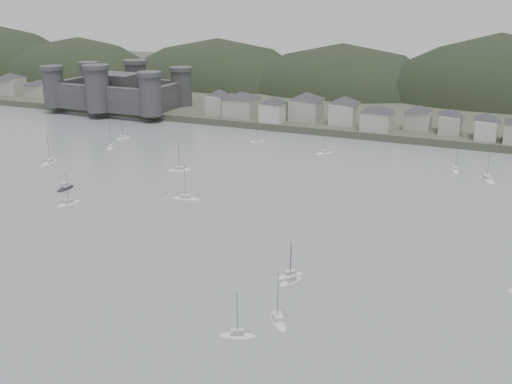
% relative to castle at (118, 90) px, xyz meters
% --- Properties ---
extents(ground, '(900.00, 900.00, 0.00)m').
position_rel_castle_xyz_m(ground, '(120.00, -179.80, -10.96)').
color(ground, slate).
rests_on(ground, ground).
extents(far_shore_land, '(900.00, 250.00, 3.00)m').
position_rel_castle_xyz_m(far_shore_land, '(120.00, 115.20, -9.46)').
color(far_shore_land, '#383D2D').
rests_on(far_shore_land, ground).
extents(forested_ridge, '(851.55, 103.94, 102.57)m').
position_rel_castle_xyz_m(forested_ridge, '(124.83, 89.60, -22.25)').
color(forested_ridge, black).
rests_on(forested_ridge, ground).
extents(castle, '(66.00, 43.00, 20.00)m').
position_rel_castle_xyz_m(castle, '(0.00, 0.00, 0.00)').
color(castle, '#353538').
rests_on(castle, far_shore_land).
extents(waterfront_town, '(451.48, 28.46, 12.92)m').
position_rel_castle_xyz_m(waterfront_town, '(170.59, 3.54, -2.30)').
color(waterfront_town, gray).
rests_on(waterfront_town, far_shore_land).
extents(sailboat_lead, '(4.15, 8.30, 10.88)m').
position_rel_castle_xyz_m(sailboat_lead, '(165.77, -40.83, -10.79)').
color(sailboat_lead, silver).
rests_on(sailboat_lead, ground).
extents(moored_fleet, '(234.08, 171.40, 13.35)m').
position_rel_castle_xyz_m(moored_fleet, '(107.91, -113.87, -10.79)').
color(moored_fleet, silver).
rests_on(moored_fleet, ground).
extents(motor_launch_far, '(2.72, 7.27, 3.74)m').
position_rel_castle_xyz_m(motor_launch_far, '(57.94, -109.10, -10.67)').
color(motor_launch_far, black).
rests_on(motor_launch_far, ground).
extents(mooring_buoys, '(136.91, 137.85, 0.70)m').
position_rel_castle_xyz_m(mooring_buoys, '(116.20, -120.98, -10.81)').
color(mooring_buoys, '#C48341').
rests_on(mooring_buoys, ground).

